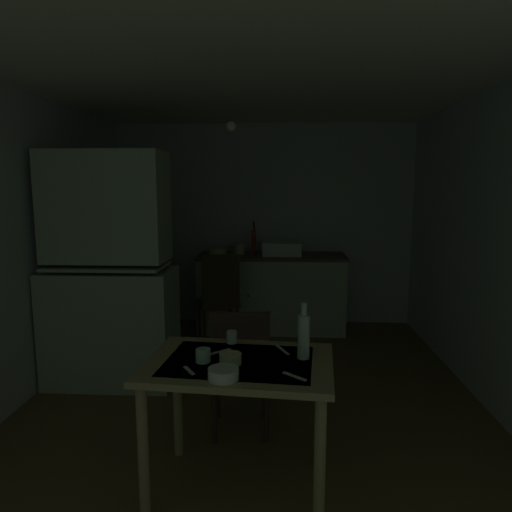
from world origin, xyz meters
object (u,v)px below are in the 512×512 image
Objects in this scene: chair_by_counter at (219,299)px; glass_bottle at (304,335)px; hand_pump at (254,240)px; dining_table at (239,381)px; teacup_mint at (232,337)px; mixing_bowl_counter at (218,252)px; sink_basin at (282,248)px; chair_far_side at (240,366)px; serving_bowl_wide at (230,359)px; hutch_cabinet at (110,277)px.

chair_by_counter is 3.23× the size of glass_bottle.
hand_pump is at bearing 65.77° from chair_by_counter.
dining_table is 2.31m from chair_by_counter.
dining_table is (0.09, -2.98, -0.42)m from hand_pump.
dining_table is 1.05× the size of chair_by_counter.
teacup_mint is 0.48m from glass_bottle.
glass_bottle is at bearing 9.33° from dining_table.
chair_by_counter is 2.37m from glass_bottle.
mixing_bowl_counter is at bearing 99.82° from dining_table.
glass_bottle is at bearing -28.57° from teacup_mint.
sink_basin reaches higher than chair_by_counter.
glass_bottle is (0.44, -2.92, -0.18)m from hand_pump.
glass_bottle is (0.11, -2.88, -0.09)m from sink_basin.
hand_pump is 2.47m from chair_far_side.
mixing_bowl_counter is 2.93× the size of teacup_mint.
sink_basin is 0.74m from mixing_bowl_counter.
dining_table is at bearing -94.59° from sink_basin.
chair_far_side is at bearing -77.88° from chair_by_counter.
serving_bowl_wide is at bearing -165.12° from glass_bottle.
serving_bowl_wide is 0.38× the size of glass_bottle.
mixing_bowl_counter reaches higher than chair_far_side.
hand_pump reaches higher than dining_table.
glass_bottle is (0.35, 0.06, 0.24)m from dining_table.
sink_basin is at bearing 83.24° from chair_far_side.
glass_bottle is (0.84, -2.83, -0.05)m from mixing_bowl_counter.
chair_by_counter is (-0.36, 1.70, 0.04)m from chair_far_side.
hutch_cabinet is 1.96× the size of chair_by_counter.
hutch_cabinet is 4.43× the size of sink_basin.
hand_pump is (1.12, 1.59, 0.14)m from hutch_cabinet.
chair_by_counter is (0.09, -0.61, -0.40)m from mixing_bowl_counter.
chair_far_side is 0.89× the size of chair_by_counter.
teacup_mint is (1.14, -1.11, -0.13)m from hutch_cabinet.
chair_by_counter is at bearing 99.01° from serving_bowl_wide.
hand_pump is 1.26× the size of glass_bottle.
mixing_bowl_counter is (0.71, 1.50, 0.01)m from hutch_cabinet.
mixing_bowl_counter is at bearing -176.11° from sink_basin.
mixing_bowl_counter is 2.64m from teacup_mint.
glass_bottle is (1.55, -1.33, -0.04)m from hutch_cabinet.
teacup_mint is (-0.07, 0.28, 0.15)m from dining_table.
dining_table is 3.40× the size of glass_bottle.
sink_basin is at bearing 84.71° from serving_bowl_wide.
hutch_cabinet is 1.26m from chair_by_counter.
mixing_bowl_counter is at bearing -166.90° from hand_pump.
hutch_cabinet reaches higher than serving_bowl_wide.
teacup_mint is at bearing 103.32° from dining_table.
dining_table is 0.43m from glass_bottle.
teacup_mint is at bearing -80.57° from mixing_bowl_counter.
mixing_bowl_counter is at bearing 101.17° from chair_far_side.
chair_by_counter reaches higher than mixing_bowl_counter.
glass_bottle is (0.39, -0.52, 0.39)m from chair_far_side.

